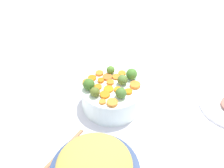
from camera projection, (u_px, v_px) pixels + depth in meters
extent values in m
cube|color=white|center=(121.00, 100.00, 0.99)|extent=(2.40, 2.40, 0.02)
cylinder|color=white|center=(112.00, 95.00, 0.93)|extent=(0.23, 0.23, 0.09)
ellipsoid|color=gold|center=(94.00, 165.00, 0.61)|extent=(0.20, 0.20, 0.05)
cylinder|color=orange|center=(135.00, 85.00, 0.89)|extent=(0.05, 0.05, 0.01)
cylinder|color=orange|center=(109.00, 89.00, 0.88)|extent=(0.04, 0.04, 0.01)
cylinder|color=orange|center=(116.00, 77.00, 0.93)|extent=(0.05, 0.05, 0.01)
cylinder|color=orange|center=(102.00, 102.00, 0.83)|extent=(0.02, 0.02, 0.01)
cylinder|color=orange|center=(92.00, 78.00, 0.93)|extent=(0.04, 0.04, 0.01)
cylinder|color=orange|center=(122.00, 73.00, 0.95)|extent=(0.04, 0.04, 0.01)
cylinder|color=orange|center=(87.00, 82.00, 0.91)|extent=(0.05, 0.05, 0.01)
cylinder|color=orange|center=(118.00, 90.00, 0.88)|extent=(0.04, 0.04, 0.01)
cylinder|color=orange|center=(110.00, 82.00, 0.91)|extent=(0.04, 0.04, 0.01)
cylinder|color=orange|center=(112.00, 103.00, 0.83)|extent=(0.05, 0.05, 0.01)
cylinder|color=orange|center=(107.00, 77.00, 0.93)|extent=(0.05, 0.05, 0.01)
cylinder|color=orange|center=(129.00, 92.00, 0.87)|extent=(0.03, 0.03, 0.01)
cylinder|color=orange|center=(99.00, 73.00, 0.95)|extent=(0.04, 0.04, 0.01)
cylinder|color=orange|center=(101.00, 80.00, 0.91)|extent=(0.02, 0.02, 0.01)
cylinder|color=orange|center=(105.00, 95.00, 0.86)|extent=(0.05, 0.05, 0.01)
cylinder|color=orange|center=(98.00, 87.00, 0.89)|extent=(0.04, 0.04, 0.01)
sphere|color=#437126|center=(89.00, 84.00, 0.87)|extent=(0.04, 0.04, 0.04)
sphere|color=#5F6E26|center=(95.00, 92.00, 0.85)|extent=(0.04, 0.04, 0.04)
sphere|color=#587832|center=(122.00, 80.00, 0.89)|extent=(0.04, 0.04, 0.04)
sphere|color=#54862D|center=(111.00, 70.00, 0.94)|extent=(0.03, 0.03, 0.03)
sphere|color=#4B7630|center=(121.00, 93.00, 0.84)|extent=(0.04, 0.04, 0.04)
sphere|color=#49802D|center=(132.00, 74.00, 0.92)|extent=(0.04, 0.04, 0.04)
cube|color=#BB784F|center=(61.00, 152.00, 0.79)|extent=(0.13, 0.18, 0.01)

